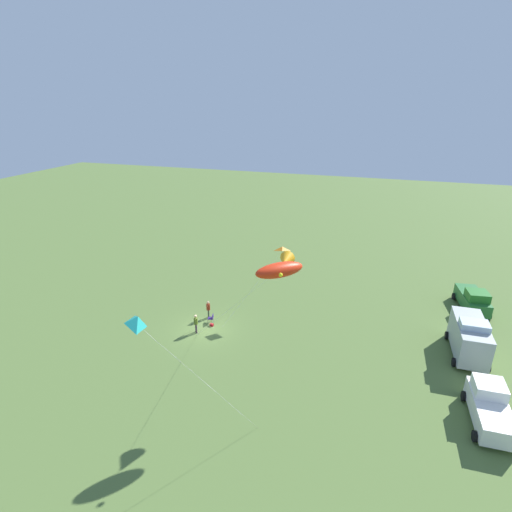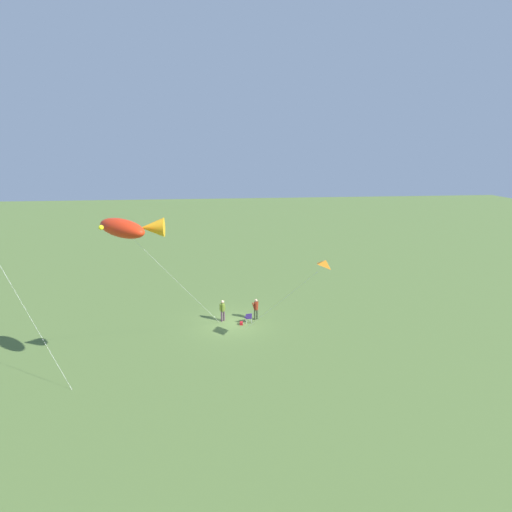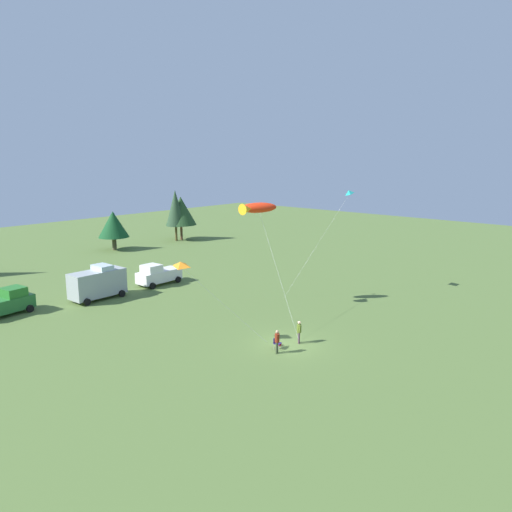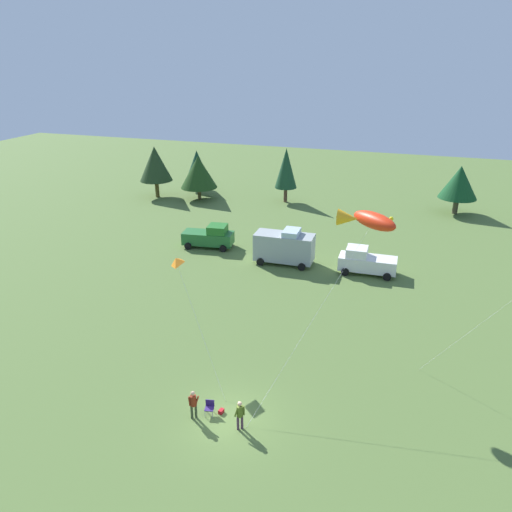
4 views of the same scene
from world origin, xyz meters
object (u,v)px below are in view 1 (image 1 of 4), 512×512
folding_chair (211,318)px  van_motorhome_grey (469,337)px  truck_green_flatbed (473,300)px  kite_large_fish (281,268)px  person_spectator (208,308)px  kite_delta_orange (282,249)px  person_kite_flyer (196,322)px  kite_delta_teal (139,321)px  backpack_on_grass (212,325)px  truck_white_pickup (490,407)px

folding_chair → van_motorhome_grey: van_motorhome_grey is taller
truck_green_flatbed → kite_large_fish: kite_large_fish is taller
person_spectator → kite_delta_orange: kite_delta_orange is taller
person_kite_flyer → kite_delta_teal: bearing=74.1°
van_motorhome_grey → kite_large_fish: bearing=-58.8°
truck_green_flatbed → folding_chair: bearing=-74.4°
person_spectator → kite_large_fish: 14.12m
folding_chair → kite_delta_teal: 19.74m
van_motorhome_grey → kite_delta_orange: size_ratio=0.82×
person_kite_flyer → van_motorhome_grey: bearing=154.7°
van_motorhome_grey → backpack_on_grass: bearing=-85.1°
kite_large_fish → folding_chair: bearing=-130.0°
backpack_on_grass → person_spectator: bearing=-145.9°
truck_white_pickup → kite_delta_teal: size_ratio=0.47×
person_spectator → van_motorhome_grey: 22.06m
kite_large_fish → truck_white_pickup: bearing=94.3°
person_kite_flyer → truck_green_flatbed: truck_green_flatbed is taller
truck_green_flatbed → kite_delta_teal: bearing=-42.9°
person_spectator → truck_green_flatbed: truck_green_flatbed is taller
person_kite_flyer → kite_delta_teal: kite_delta_teal is taller
backpack_on_grass → truck_white_pickup: (5.20, 21.30, 0.99)m
folding_chair → truck_green_flatbed: (-9.86, 23.11, 0.61)m
van_motorhome_grey → kite_large_fish: 17.55m
van_motorhome_grey → kite_delta_teal: 26.45m
van_motorhome_grey → truck_white_pickup: bearing=-0.3°
truck_white_pickup → kite_delta_teal: kite_delta_teal is taller
person_kite_flyer → folding_chair: person_kite_flyer is taller
backpack_on_grass → van_motorhome_grey: (-2.22, 21.19, 1.53)m
van_motorhome_grey → kite_delta_orange: 16.90m
person_spectator → truck_white_pickup: size_ratio=0.34×
person_kite_flyer → backpack_on_grass: 1.87m
truck_green_flatbed → van_motorhome_grey: size_ratio=0.96×
person_spectator → van_motorhome_grey: (-0.99, 22.03, 0.62)m
truck_green_flatbed → van_motorhome_grey: (8.21, -1.67, 0.54)m
person_kite_flyer → kite_delta_teal: 17.99m
truck_green_flatbed → kite_delta_orange: size_ratio=0.79×
truck_green_flatbed → truck_white_pickup: 15.71m
folding_chair → person_spectator: person_spectator is taller
folding_chair → kite_delta_orange: (-4.36, 5.41, 5.80)m
kite_delta_teal → kite_delta_orange: (-20.92, 1.09, -4.04)m
kite_large_fish → truck_green_flatbed: bearing=138.0°
kite_delta_teal → truck_white_pickup: bearing=122.1°
backpack_on_grass → kite_delta_teal: (15.99, 4.09, 10.22)m
kite_large_fish → kite_delta_teal: size_ratio=0.94×
person_spectator → truck_white_pickup: (6.43, 22.13, 0.08)m
person_spectator → kite_delta_teal: (17.22, 4.92, 9.31)m
truck_green_flatbed → kite_delta_teal: size_ratio=0.49×
van_motorhome_grey → truck_white_pickup: (7.42, 0.10, -0.54)m
backpack_on_grass → truck_green_flatbed: size_ratio=0.06×
person_kite_flyer → van_motorhome_grey: (-3.63, 22.04, 0.62)m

